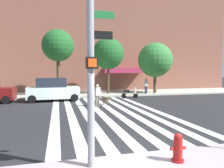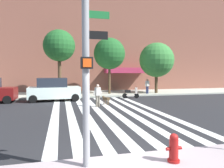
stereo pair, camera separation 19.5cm
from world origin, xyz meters
name	(u,v)px [view 2 (the right image)]	position (x,y,z in m)	size (l,w,h in m)	color
ground_plane	(90,112)	(0.00, 7.36, 0.00)	(160.00, 160.00, 0.00)	#232326
sidewalk_far	(77,94)	(0.00, 17.72, 0.07)	(80.00, 6.00, 0.15)	#AFB1A0
crosswalk_stripes	(106,111)	(1.05, 7.36, 0.00)	(6.75, 14.12, 0.01)	silver
apartment_block	(98,15)	(4.03, 27.26, 11.51)	(36.47, 14.50, 23.02)	brown
traffic_light_pole	(86,31)	(-1.14, -0.58, 3.52)	(0.74, 0.46, 5.80)	gray
fire_hydrant	(174,148)	(1.14, -0.83, 0.52)	(0.44, 0.32, 0.76)	maroon
parked_car_behind_first	(54,90)	(-2.35, 13.24, 0.98)	(4.44, 2.15, 2.03)	silver
parked_scooter	(131,93)	(4.79, 13.29, 0.48)	(1.63, 0.52, 1.11)	black
street_tree_nearest	(59,46)	(-1.86, 16.31, 5.18)	(3.22, 3.22, 6.68)	#4C3823
street_tree_middle	(109,54)	(3.46, 16.68, 4.54)	(3.45, 3.45, 6.13)	#4C3823
street_tree_further	(157,60)	(8.83, 16.13, 3.89)	(3.91, 3.91, 5.71)	#4C3823
pedestrian_dog_walker	(98,94)	(0.85, 9.23, 0.93)	(0.68, 0.37, 1.64)	#6B6051
dog_on_leash	(106,99)	(1.65, 10.14, 0.44)	(0.52, 1.00, 0.65)	brown
pedestrian_bystander	(147,85)	(7.50, 15.61, 1.08)	(0.68, 0.37, 1.64)	#282D4C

